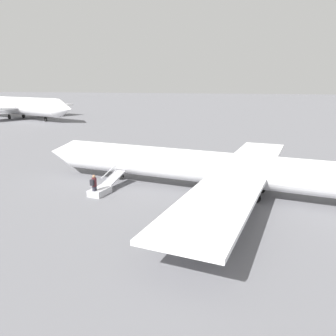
# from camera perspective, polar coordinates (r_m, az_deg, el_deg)

# --- Properties ---
(ground_plane) EXTENTS (600.00, 600.00, 0.00)m
(ground_plane) POSITION_cam_1_polar(r_m,az_deg,el_deg) (26.12, 9.35, -4.27)
(ground_plane) COLOR slate
(airplane_main) EXTENTS (34.55, 26.66, 6.62)m
(airplane_main) POSITION_cam_1_polar(r_m,az_deg,el_deg) (25.36, 11.66, -0.29)
(airplane_main) COLOR white
(airplane_main) RESTS_ON ground
(airplane_far_left) EXTENTS (37.81, 28.66, 11.00)m
(airplane_far_left) POSITION_cam_1_polar(r_m,az_deg,el_deg) (89.48, -24.43, 9.87)
(airplane_far_left) COLOR white
(airplane_far_left) RESTS_ON ground
(boarding_stairs) EXTENTS (1.38, 4.09, 1.66)m
(boarding_stairs) POSITION_cam_1_polar(r_m,az_deg,el_deg) (26.08, -11.31, -3.53)
(boarding_stairs) COLOR #B2B2B7
(boarding_stairs) RESTS_ON ground
(passenger) EXTENTS (0.36, 0.55, 1.74)m
(passenger) POSITION_cam_1_polar(r_m,az_deg,el_deg) (25.09, -12.76, -2.81)
(passenger) COLOR #23232D
(passenger) RESTS_ON ground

